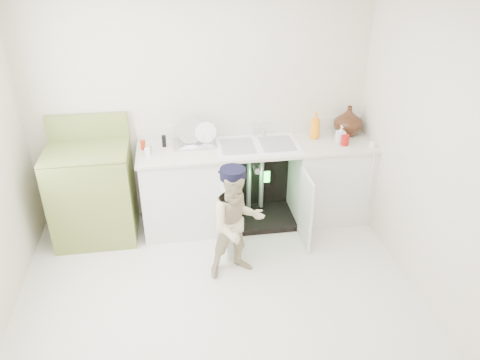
% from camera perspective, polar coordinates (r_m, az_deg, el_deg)
% --- Properties ---
extents(ground, '(3.50, 3.50, 0.00)m').
position_cam_1_polar(ground, '(4.22, -2.57, -14.37)').
color(ground, '#BCB6A5').
rests_on(ground, ground).
extents(room_shell, '(6.00, 5.50, 1.26)m').
position_cam_1_polar(room_shell, '(3.49, -3.01, 0.77)').
color(room_shell, beige).
rests_on(room_shell, ground).
extents(counter_run, '(2.44, 1.02, 1.22)m').
position_cam_1_polar(counter_run, '(4.99, 2.38, -0.17)').
color(counter_run, silver).
rests_on(counter_run, ground).
extents(avocado_stove, '(0.80, 0.65, 1.24)m').
position_cam_1_polar(avocado_stove, '(4.94, -17.48, -1.41)').
color(avocado_stove, olive).
rests_on(avocado_stove, ground).
extents(repair_worker, '(0.70, 0.76, 1.09)m').
position_cam_1_polar(repair_worker, '(4.18, -0.39, -5.26)').
color(repair_worker, beige).
rests_on(repair_worker, ground).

